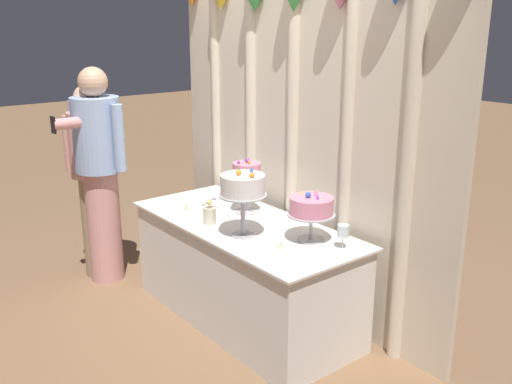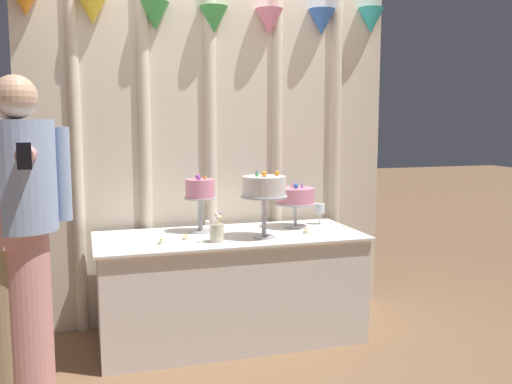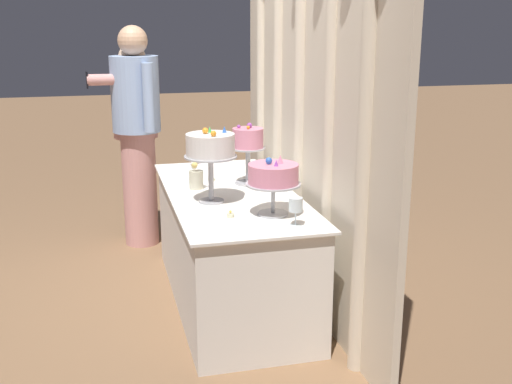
{
  "view_description": "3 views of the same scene",
  "coord_description": "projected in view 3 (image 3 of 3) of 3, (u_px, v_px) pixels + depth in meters",
  "views": [
    {
      "loc": [
        2.94,
        -2.13,
        2.05
      ],
      "look_at": [
        0.04,
        0.17,
        0.94
      ],
      "focal_mm": 40.47,
      "sensor_mm": 36.0,
      "label": 1
    },
    {
      "loc": [
        -0.91,
        -3.49,
        1.48
      ],
      "look_at": [
        0.22,
        0.23,
        0.99
      ],
      "focal_mm": 39.5,
      "sensor_mm": 36.0,
      "label": 2
    },
    {
      "loc": [
        3.68,
        -0.67,
        1.75
      ],
      "look_at": [
        0.2,
        0.21,
        0.77
      ],
      "focal_mm": 44.28,
      "sensor_mm": 36.0,
      "label": 3
    }
  ],
  "objects": [
    {
      "name": "guest_girl_blue_dress",
      "position": [
        135.0,
        135.0,
        5.02
      ],
      "size": [
        0.47,
        0.59,
        1.57
      ],
      "color": "#9E8966",
      "rests_on": "ground_plane"
    },
    {
      "name": "tealight_near_left",
      "position": [
        212.0,
        179.0,
        4.16
      ],
      "size": [
        0.05,
        0.05,
        0.03
      ],
      "color": "beige",
      "rests_on": "cake_table"
    },
    {
      "name": "cake_display_rightmost",
      "position": [
        273.0,
        176.0,
        3.38
      ],
      "size": [
        0.3,
        0.3,
        0.33
      ],
      "color": "#B2B2B7",
      "rests_on": "cake_table"
    },
    {
      "name": "tealight_near_right",
      "position": [
        230.0,
        215.0,
        3.39
      ],
      "size": [
        0.04,
        0.04,
        0.04
      ],
      "color": "beige",
      "rests_on": "cake_table"
    },
    {
      "name": "cake_display_leftmost",
      "position": [
        248.0,
        142.0,
        4.02
      ],
      "size": [
        0.22,
        0.22,
        0.4
      ],
      "color": "#B2B2B7",
      "rests_on": "cake_table"
    },
    {
      "name": "draped_curtain",
      "position": [
        304.0,
        73.0,
        3.82
      ],
      "size": [
        2.7,
        0.2,
        2.65
      ],
      "color": "beige",
      "rests_on": "ground_plane"
    },
    {
      "name": "ground_plane",
      "position": [
        216.0,
        301.0,
        4.06
      ],
      "size": [
        24.0,
        24.0,
        0.0
      ],
      "primitive_type": "plane",
      "color": "#846042"
    },
    {
      "name": "cake_display_center",
      "position": [
        210.0,
        148.0,
        3.59
      ],
      "size": [
        0.3,
        0.3,
        0.44
      ],
      "color": "#B2B2B7",
      "rests_on": "cake_table"
    },
    {
      "name": "wine_glass",
      "position": [
        296.0,
        206.0,
        3.22
      ],
      "size": [
        0.07,
        0.07,
        0.15
      ],
      "color": "silver",
      "rests_on": "cake_table"
    },
    {
      "name": "tealight_far_left",
      "position": [
        193.0,
        174.0,
        4.3
      ],
      "size": [
        0.04,
        0.04,
        0.04
      ],
      "color": "beige",
      "rests_on": "cake_table"
    },
    {
      "name": "cake_table",
      "position": [
        231.0,
        247.0,
        3.99
      ],
      "size": [
        1.77,
        0.76,
        0.72
      ],
      "color": "white",
      "rests_on": "ground_plane"
    },
    {
      "name": "flower_vase",
      "position": [
        196.0,
        178.0,
        3.96
      ],
      "size": [
        0.13,
        0.09,
        0.19
      ],
      "color": "beige",
      "rests_on": "cake_table"
    },
    {
      "name": "guest_man_dark_suit",
      "position": [
        137.0,
        129.0,
        4.88
      ],
      "size": [
        0.51,
        0.48,
        1.71
      ],
      "color": "#D6938E",
      "rests_on": "ground_plane"
    }
  ]
}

